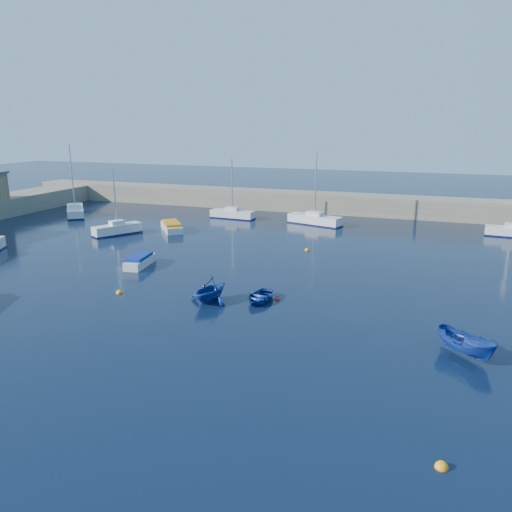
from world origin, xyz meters
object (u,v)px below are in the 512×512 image
(sailboat_5, at_px, (232,214))
(sailboat_4, at_px, (75,211))
(dinghy_left, at_px, (210,290))
(dinghy_center, at_px, (260,297))
(dinghy_right, at_px, (466,345))
(motorboat_1, at_px, (140,261))
(sailboat_3, at_px, (117,229))
(sailboat_7, at_px, (511,231))
(sailboat_6, at_px, (315,219))
(motorboat_2, at_px, (172,226))

(sailboat_5, bearing_deg, sailboat_4, 107.28)
(sailboat_5, bearing_deg, dinghy_left, -156.96)
(sailboat_4, bearing_deg, dinghy_center, -73.69)
(dinghy_left, xyz_separation_m, dinghy_right, (16.49, -3.20, -0.20))
(motorboat_1, height_order, dinghy_center, motorboat_1)
(sailboat_5, xyz_separation_m, dinghy_left, (10.36, -29.71, 0.30))
(sailboat_5, relative_size, motorboat_1, 1.91)
(sailboat_3, height_order, sailboat_4, sailboat_4)
(motorboat_1, relative_size, dinghy_center, 1.28)
(dinghy_left, bearing_deg, motorboat_1, 162.06)
(motorboat_1, bearing_deg, sailboat_7, 27.95)
(dinghy_right, bearing_deg, sailboat_3, 100.24)
(sailboat_4, height_order, sailboat_5, sailboat_4)
(sailboat_4, bearing_deg, sailboat_5, -26.02)
(sailboat_6, bearing_deg, motorboat_1, 172.75)
(sailboat_4, distance_m, dinghy_right, 55.32)
(sailboat_4, relative_size, dinghy_center, 2.98)
(dinghy_left, bearing_deg, sailboat_5, 124.13)
(sailboat_4, xyz_separation_m, sailboat_7, (53.97, 5.18, -0.02))
(dinghy_center, height_order, dinghy_left, dinghy_left)
(motorboat_2, height_order, dinghy_right, dinghy_right)
(sailboat_3, relative_size, dinghy_left, 2.18)
(sailboat_4, distance_m, sailboat_7, 54.21)
(sailboat_3, bearing_deg, motorboat_1, -17.69)
(sailboat_4, relative_size, sailboat_5, 1.22)
(sailboat_3, distance_m, dinghy_left, 25.02)
(motorboat_1, bearing_deg, sailboat_3, 124.08)
(sailboat_6, height_order, motorboat_1, sailboat_6)
(sailboat_5, xyz_separation_m, sailboat_7, (33.04, 0.16, -0.00))
(dinghy_center, bearing_deg, sailboat_3, 148.66)
(motorboat_2, distance_m, dinghy_left, 24.63)
(sailboat_4, height_order, dinghy_left, sailboat_4)
(sailboat_7, relative_size, dinghy_left, 2.13)
(sailboat_6, distance_m, motorboat_2, 17.45)
(sailboat_6, height_order, sailboat_7, sailboat_6)
(dinghy_center, bearing_deg, sailboat_4, 148.85)
(motorboat_2, bearing_deg, dinghy_right, -75.67)
(sailboat_3, xyz_separation_m, dinghy_center, (22.18, -15.18, -0.29))
(sailboat_3, relative_size, dinghy_right, 2.07)
(sailboat_6, relative_size, dinghy_center, 2.80)
(sailboat_3, distance_m, dinghy_center, 26.88)
(motorboat_2, xyz_separation_m, dinghy_center, (17.39, -18.96, -0.16))
(dinghy_right, bearing_deg, sailboat_4, 98.93)
(dinghy_left, bearing_deg, dinghy_center, 35.26)
(sailboat_5, xyz_separation_m, motorboat_1, (0.80, -23.53, -0.14))
(sailboat_6, bearing_deg, sailboat_7, -71.91)
(sailboat_6, distance_m, motorboat_1, 25.35)
(sailboat_6, xyz_separation_m, motorboat_1, (-10.29, -23.17, -0.18))
(sailboat_7, bearing_deg, dinghy_right, 174.44)
(sailboat_5, distance_m, motorboat_2, 10.25)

